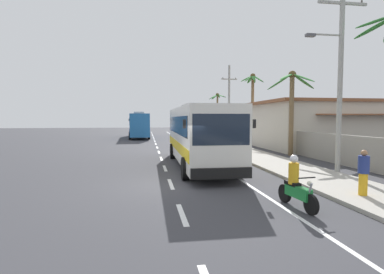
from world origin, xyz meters
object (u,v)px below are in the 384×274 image
at_px(motorcycle_beside_bus, 205,142).
at_px(pedestrian_midwalk, 363,172).
at_px(coach_bus_far_lane, 139,124).
at_px(utility_pole_nearest, 339,74).
at_px(roadside_building, 340,125).
at_px(palm_third, 292,98).
at_px(coach_bus_foreground, 198,133).
at_px(utility_pole_mid, 229,103).
at_px(palm_fourth, 253,96).
at_px(motorcycle_trailing, 296,186).
at_px(palm_second, 217,105).

bearing_deg(motorcycle_beside_bus, pedestrian_midwalk, -82.52).
bearing_deg(coach_bus_far_lane, utility_pole_nearest, -70.85).
bearing_deg(pedestrian_midwalk, motorcycle_beside_bus, -112.02).
bearing_deg(motorcycle_beside_bus, roadside_building, -0.07).
distance_m(utility_pole_nearest, palm_third, 7.48).
height_order(palm_third, roadside_building, palm_third).
distance_m(coach_bus_foreground, coach_bus_far_lane, 26.67).
distance_m(utility_pole_mid, palm_third, 12.70).
height_order(coach_bus_foreground, pedestrian_midwalk, coach_bus_foreground).
relative_size(motorcycle_beside_bus, pedestrian_midwalk, 1.25).
relative_size(coach_bus_foreground, pedestrian_midwalk, 7.21).
height_order(utility_pole_mid, palm_fourth, utility_pole_mid).
bearing_deg(motorcycle_trailing, coach_bus_foreground, 100.50).
bearing_deg(utility_pole_mid, palm_second, 82.49).
distance_m(pedestrian_midwalk, palm_third, 12.58).
relative_size(motorcycle_trailing, pedestrian_midwalk, 1.25).
distance_m(coach_bus_foreground, pedestrian_midwalk, 9.17).
bearing_deg(palm_second, utility_pole_mid, -97.51).
bearing_deg(utility_pole_nearest, utility_pole_mid, 89.58).
distance_m(coach_bus_far_lane, motorcycle_beside_bus, 18.80).
relative_size(motorcycle_beside_bus, palm_third, 0.31).
bearing_deg(pedestrian_midwalk, utility_pole_mid, -124.58).
xyz_separation_m(utility_pole_mid, palm_third, (1.22, -12.63, -0.28)).
height_order(pedestrian_midwalk, palm_fourth, palm_fourth).
bearing_deg(palm_fourth, pedestrian_midwalk, -101.03).
relative_size(palm_second, palm_third, 1.08).
relative_size(coach_bus_foreground, motorcycle_beside_bus, 5.78).
relative_size(motorcycle_trailing, utility_pole_nearest, 0.21).
xyz_separation_m(coach_bus_far_lane, pedestrian_midwalk, (8.43, -34.37, -0.97)).
distance_m(coach_bus_far_lane, motorcycle_trailing, 35.38).
xyz_separation_m(coach_bus_far_lane, roadside_building, (19.40, -17.71, 0.28)).
bearing_deg(utility_pole_mid, palm_fourth, -34.37).
height_order(coach_bus_foreground, motorcycle_beside_bus, coach_bus_foreground).
bearing_deg(coach_bus_foreground, palm_third, 25.11).
bearing_deg(roadside_building, coach_bus_far_lane, 137.60).
bearing_deg(utility_pole_mid, palm_third, -84.48).
relative_size(pedestrian_midwalk, palm_second, 0.23).
relative_size(palm_third, palm_fourth, 0.81).
height_order(pedestrian_midwalk, palm_second, palm_second).
xyz_separation_m(coach_bus_far_lane, utility_pole_nearest, (10.44, -30.07, 3.05)).
height_order(pedestrian_midwalk, roadside_building, roadside_building).
bearing_deg(pedestrian_midwalk, coach_bus_foreground, -91.09).
relative_size(pedestrian_midwalk, roadside_building, 0.10).
bearing_deg(coach_bus_far_lane, roadside_building, -42.40).
bearing_deg(motorcycle_trailing, roadside_building, 51.42).
bearing_deg(utility_pole_mid, coach_bus_foreground, -111.78).
bearing_deg(motorcycle_trailing, palm_fourth, 72.83).
distance_m(coach_bus_far_lane, utility_pole_nearest, 31.98).
height_order(utility_pole_nearest, roadside_building, utility_pole_nearest).
bearing_deg(palm_second, pedestrian_midwalk, -95.90).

